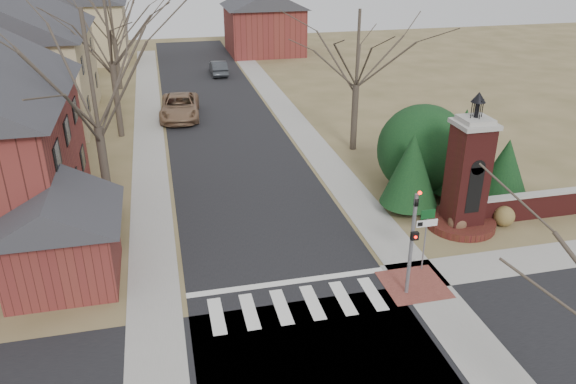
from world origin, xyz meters
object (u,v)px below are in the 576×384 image
object	(u,v)px
brick_gate_monument	(466,184)
sign_post	(426,228)
traffic_signal_pole	(413,234)
pickup_truck	(180,107)
distant_car	(219,68)

from	to	relation	value
brick_gate_monument	sign_post	bearing A→B (deg)	-138.58
traffic_signal_pole	pickup_truck	world-z (taller)	traffic_signal_pole
sign_post	distant_car	size ratio (longest dim) A/B	0.66
pickup_truck	traffic_signal_pole	bearing A→B (deg)	-68.88
traffic_signal_pole	distant_car	bearing A→B (deg)	94.10
traffic_signal_pole	distant_car	world-z (taller)	traffic_signal_pole
pickup_truck	distant_car	bearing A→B (deg)	76.21
brick_gate_monument	pickup_truck	distance (m)	23.48
sign_post	pickup_truck	world-z (taller)	sign_post
traffic_signal_pole	distant_car	size ratio (longest dim) A/B	1.08
brick_gate_monument	distant_car	size ratio (longest dim) A/B	1.55
distant_car	sign_post	bearing A→B (deg)	97.03
distant_car	traffic_signal_pole	bearing A→B (deg)	94.85
traffic_signal_pole	distant_car	xyz separation A→B (m)	(-2.70, 37.71, -1.90)
sign_post	brick_gate_monument	world-z (taller)	brick_gate_monument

